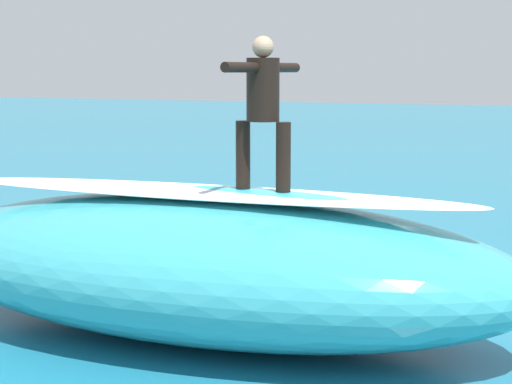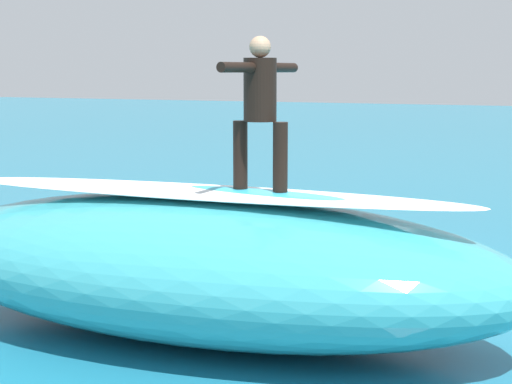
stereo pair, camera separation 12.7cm
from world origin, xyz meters
name	(u,v)px [view 1 (the left image)]	position (x,y,z in m)	size (l,w,h in m)	color
ground_plane	(325,288)	(0.00, 0.00, 0.00)	(120.00, 120.00, 0.00)	teal
wave_crest	(206,266)	(0.51, 2.37, 0.76)	(7.00, 2.95, 1.52)	teal
wave_foam_lip	(205,192)	(0.51, 2.37, 1.56)	(5.95, 1.03, 0.08)	white
surfboard_riding	(263,195)	(-0.14, 2.33, 1.57)	(2.19, 0.48, 0.10)	#33B2D1
surfer_riding	(263,101)	(-0.14, 2.33, 2.53)	(0.62, 1.49, 1.57)	black
surfboard_paddling	(252,239)	(2.15, -2.28, 0.04)	(2.05, 0.57, 0.07)	silver
surfer_paddling	(259,229)	(2.04, -2.34, 0.21)	(1.54, 1.05, 0.30)	black
foam_patch_near	(258,268)	(1.13, -0.31, 0.08)	(0.79, 0.55, 0.16)	white
foam_patch_mid	(274,297)	(0.33, 0.94, 0.06)	(1.03, 0.81, 0.13)	white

